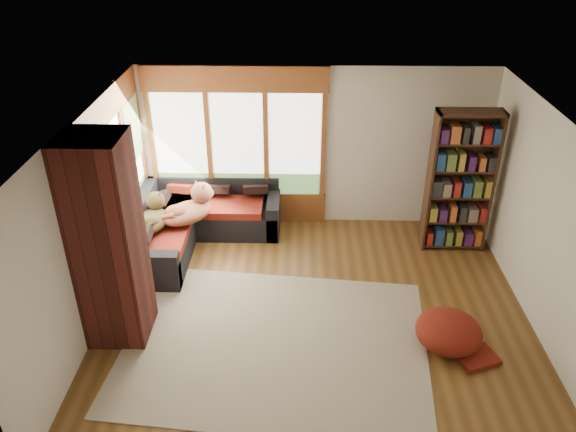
% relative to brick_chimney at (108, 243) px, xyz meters
% --- Properties ---
extents(floor, '(5.50, 5.50, 0.00)m').
position_rel_brick_chimney_xyz_m(floor, '(2.40, 0.35, -1.30)').
color(floor, '#553617').
rests_on(floor, ground).
extents(ceiling, '(5.50, 5.50, 0.00)m').
position_rel_brick_chimney_xyz_m(ceiling, '(2.40, 0.35, 1.30)').
color(ceiling, white).
extents(wall_back, '(5.50, 0.04, 2.60)m').
position_rel_brick_chimney_xyz_m(wall_back, '(2.40, 2.85, 0.00)').
color(wall_back, silver).
rests_on(wall_back, ground).
extents(wall_front, '(5.50, 0.04, 2.60)m').
position_rel_brick_chimney_xyz_m(wall_front, '(2.40, -2.15, 0.00)').
color(wall_front, silver).
rests_on(wall_front, ground).
extents(wall_left, '(0.04, 5.00, 2.60)m').
position_rel_brick_chimney_xyz_m(wall_left, '(-0.35, 0.35, 0.00)').
color(wall_left, silver).
rests_on(wall_left, ground).
extents(wall_right, '(0.04, 5.00, 2.60)m').
position_rel_brick_chimney_xyz_m(wall_right, '(5.15, 0.35, 0.00)').
color(wall_right, silver).
rests_on(wall_right, ground).
extents(windows_back, '(2.82, 0.10, 1.90)m').
position_rel_brick_chimney_xyz_m(windows_back, '(1.20, 2.82, 0.05)').
color(windows_back, brown).
rests_on(windows_back, wall_back).
extents(windows_left, '(0.10, 2.62, 1.90)m').
position_rel_brick_chimney_xyz_m(windows_left, '(-0.32, 1.55, 0.05)').
color(windows_left, brown).
rests_on(windows_left, wall_left).
extents(roller_blind, '(0.03, 0.72, 0.90)m').
position_rel_brick_chimney_xyz_m(roller_blind, '(-0.29, 2.38, 0.45)').
color(roller_blind, '#7A9A5F').
rests_on(roller_blind, wall_left).
extents(brick_chimney, '(0.70, 0.70, 2.60)m').
position_rel_brick_chimney_xyz_m(brick_chimney, '(0.00, 0.00, 0.00)').
color(brick_chimney, '#471914').
rests_on(brick_chimney, ground).
extents(sectional_sofa, '(2.20, 2.20, 0.80)m').
position_rel_brick_chimney_xyz_m(sectional_sofa, '(0.45, 2.05, -1.00)').
color(sectional_sofa, black).
rests_on(sectional_sofa, ground).
extents(area_rug, '(3.89, 3.13, 0.01)m').
position_rel_brick_chimney_xyz_m(area_rug, '(1.91, -0.19, -1.29)').
color(area_rug, beige).
rests_on(area_rug, ground).
extents(bookshelf, '(0.94, 0.31, 2.19)m').
position_rel_brick_chimney_xyz_m(bookshelf, '(4.54, 2.08, -0.20)').
color(bookshelf, '#3B2113').
rests_on(bookshelf, ground).
extents(pouf, '(0.89, 0.89, 0.43)m').
position_rel_brick_chimney_xyz_m(pouf, '(3.99, -0.18, -1.07)').
color(pouf, maroon).
rests_on(pouf, area_rug).
extents(dog_tan, '(0.93, 0.94, 0.47)m').
position_rel_brick_chimney_xyz_m(dog_tan, '(0.56, 1.90, -0.53)').
color(dog_tan, brown).
rests_on(dog_tan, sectional_sofa).
extents(dog_brindle, '(0.47, 0.74, 0.39)m').
position_rel_brick_chimney_xyz_m(dog_brindle, '(0.05, 1.70, -0.57)').
color(dog_brindle, '#2C2314').
rests_on(dog_brindle, sectional_sofa).
extents(throw_pillows, '(1.98, 1.68, 0.45)m').
position_rel_brick_chimney_xyz_m(throw_pillows, '(0.48, 2.20, -0.55)').
color(throw_pillows, black).
rests_on(throw_pillows, sectional_sofa).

